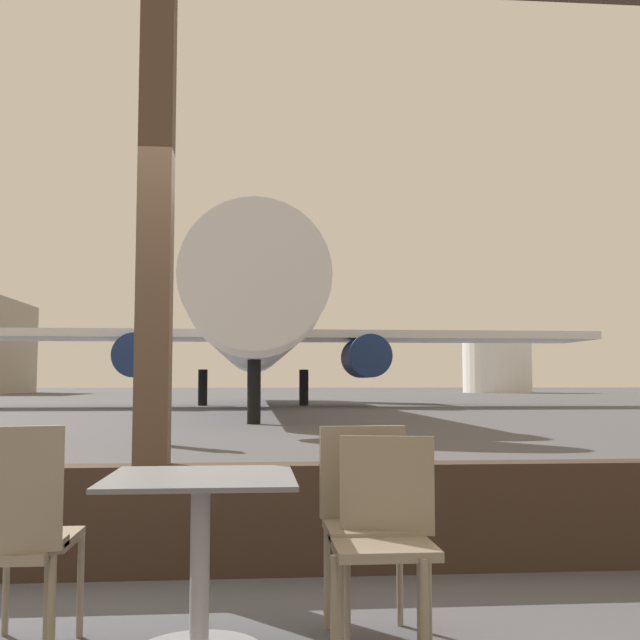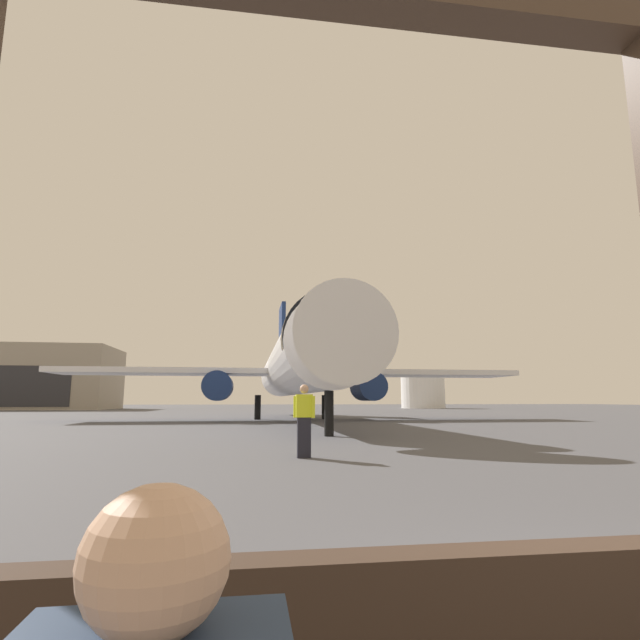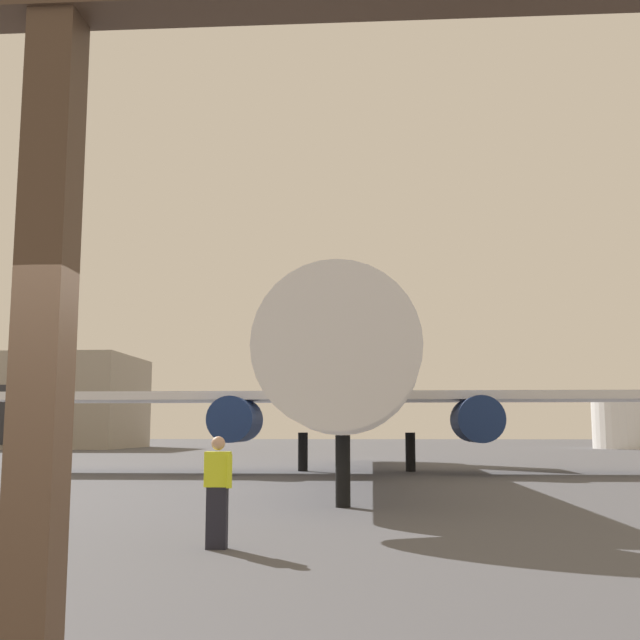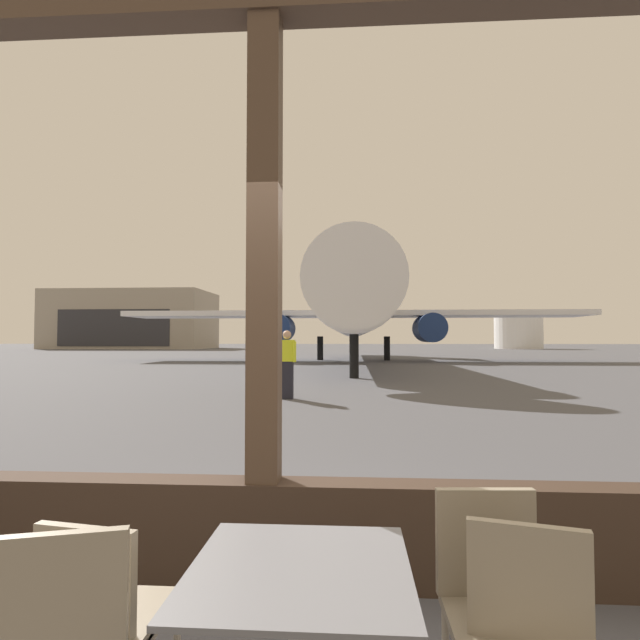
# 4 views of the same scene
# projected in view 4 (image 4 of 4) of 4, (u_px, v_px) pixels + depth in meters

# --- Properties ---
(ground_plane) EXTENTS (220.00, 220.00, 0.00)m
(ground_plane) POSITION_uv_depth(u_px,v_px,m) (346.00, 357.00, 42.97)
(ground_plane) COLOR #4C4C51
(window_frame) EXTENTS (8.00, 0.24, 3.84)m
(window_frame) POSITION_uv_depth(u_px,v_px,m) (264.00, 363.00, 3.14)
(window_frame) COLOR #38281E
(window_frame) RESTS_ON ground
(cafe_chair_window_right) EXTENTS (0.44, 0.44, 0.86)m
(cafe_chair_window_right) POSITION_uv_depth(u_px,v_px,m) (102.00, 609.00, 1.84)
(cafe_chair_window_right) COLOR gray
(cafe_chair_window_right) RESTS_ON ground
(cafe_chair_aisle_right) EXTENTS (0.41, 0.41, 0.91)m
(cafe_chair_aisle_right) POSITION_uv_depth(u_px,v_px,m) (495.00, 592.00, 1.90)
(cafe_chair_aisle_right) COLOR gray
(cafe_chair_aisle_right) RESTS_ON ground
(airplane) EXTENTS (31.63, 33.36, 10.40)m
(airplane) POSITION_uv_depth(u_px,v_px,m) (353.00, 308.00, 32.43)
(airplane) COLOR silver
(airplane) RESTS_ON ground
(ground_crew_worker) EXTENTS (0.50, 0.34, 1.74)m
(ground_crew_worker) POSITION_uv_depth(u_px,v_px,m) (287.00, 363.00, 12.61)
(ground_crew_worker) COLOR black
(ground_crew_worker) RESTS_ON ground
(distant_hangar) EXTENTS (24.48, 13.73, 9.15)m
(distant_hangar) POSITION_uv_depth(u_px,v_px,m) (134.00, 320.00, 80.33)
(distant_hangar) COLOR #9E9384
(distant_hangar) RESTS_ON ground
(fuel_storage_tank) EXTENTS (7.20, 7.20, 5.53)m
(fuel_storage_tank) POSITION_uv_depth(u_px,v_px,m) (518.00, 331.00, 77.35)
(fuel_storage_tank) COLOR white
(fuel_storage_tank) RESTS_ON ground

